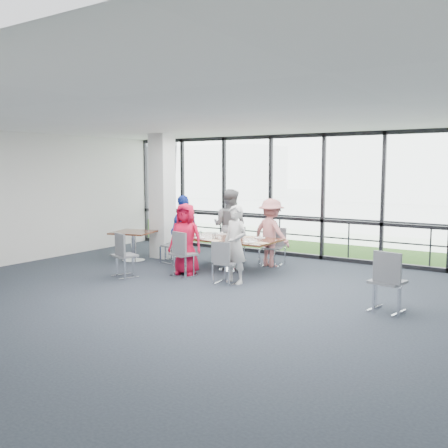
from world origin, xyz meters
The scene contains 39 objects.
floor centered at (0.00, 0.00, -0.01)m, with size 12.00×10.00×0.02m, color #222832.
ceiling centered at (0.00, 0.00, 3.20)m, with size 12.00×10.00×0.04m, color white.
wall_left centered at (-6.00, 0.00, 1.60)m, with size 0.10×10.00×3.20m, color silver.
curtain_wall_back centered at (0.00, 5.00, 1.60)m, with size 12.00×0.10×3.20m, color white.
structural_column centered at (-3.60, 3.00, 1.60)m, with size 0.50×0.50×3.20m, color white.
apron centered at (0.00, 10.00, -0.02)m, with size 80.00×70.00×0.02m, color gray.
grass_strip centered at (0.00, 8.00, 0.01)m, with size 80.00×5.00×0.01m, color #295F1A.
hangar_aux centered at (-18.00, 28.00, 2.00)m, with size 10.00×6.00×4.00m, color silver.
guard_rail centered at (0.00, 5.60, 0.50)m, with size 0.06×0.06×12.00m, color #2D2D33.
main_table centered at (-1.19, 2.54, 0.64)m, with size 2.16×1.21×0.75m.
side_table_left centered at (-3.86, 2.17, 0.64)m, with size 1.15×1.15×0.75m.
diner_near_left centered at (-1.83, 1.68, 0.78)m, with size 0.77×0.50×1.57m, color red.
diner_near_right centered at (-0.46, 1.55, 0.79)m, with size 0.58×0.42×1.59m, color silver.
diner_far_left centered at (-1.79, 3.41, 0.91)m, with size 0.88×0.54×1.81m, color slate.
diner_far_right centered at (-0.66, 3.48, 0.81)m, with size 1.04×0.54×1.61m, color #CA7775.
diner_end centered at (-2.55, 2.55, 0.84)m, with size 0.99×0.54×1.69m, color #1D37AB.
chair_main_nl centered at (-1.73, 1.48, 0.48)m, with size 0.47×0.47×0.96m, color slate, non-canonical shape.
chair_main_nr centered at (-0.57, 1.41, 0.42)m, with size 0.42×0.42×0.85m, color slate, non-canonical shape.
chair_main_fl centered at (-1.78, 3.55, 0.42)m, with size 0.41×0.41×0.84m, color slate, non-canonical shape.
chair_main_fr centered at (-0.66, 3.54, 0.44)m, with size 0.43×0.43×0.88m, color slate, non-canonical shape.
chair_main_end centered at (-2.88, 2.51, 0.43)m, with size 0.42×0.42×0.86m, color slate, non-canonical shape.
chair_spare_la centered at (-2.71, 0.69, 0.47)m, with size 0.46×0.46×0.95m, color slate, non-canonical shape.
chair_spare_lb centered at (-3.05, 2.92, 0.42)m, with size 0.41×0.41×0.85m, color slate, non-canonical shape.
chair_spare_r centered at (2.69, 1.18, 0.50)m, with size 0.49×0.49×1.00m, color slate, non-canonical shape.
plate_nl centered at (-1.78, 2.15, 0.76)m, with size 0.26×0.26×0.01m, color white.
plate_nr centered at (-0.52, 2.20, 0.76)m, with size 0.24×0.24×0.01m, color white.
plate_fl centered at (-1.71, 2.94, 0.76)m, with size 0.25×0.25×0.01m, color white.
plate_fr centered at (-0.64, 2.90, 0.76)m, with size 0.24×0.24×0.01m, color white.
plate_end centered at (-2.17, 2.54, 0.76)m, with size 0.24×0.24×0.01m, color white.
tumbler_a centered at (-1.44, 2.22, 0.83)m, with size 0.08×0.08×0.15m, color white.
tumbler_b centered at (-0.87, 2.31, 0.82)m, with size 0.07×0.07×0.14m, color white.
tumbler_c centered at (-1.15, 2.86, 0.82)m, with size 0.07×0.07×0.15m, color white.
tumbler_d centered at (-1.95, 2.39, 0.81)m, with size 0.06×0.06×0.13m, color white.
menu_a centered at (-1.29, 2.00, 0.75)m, with size 0.32×0.23×0.00m, color silver.
menu_b centered at (-0.25, 2.26, 0.75)m, with size 0.30×0.21×0.00m, color silver.
menu_c centered at (-0.96, 2.92, 0.75)m, with size 0.28×0.20×0.00m, color silver.
condiment_caddy centered at (-1.18, 2.64, 0.77)m, with size 0.10×0.07×0.04m, color black.
ketchup_bottle centered at (-1.12, 2.58, 0.84)m, with size 0.06×0.06×0.18m, color #AD1B15.
green_bottle centered at (-1.09, 2.60, 0.85)m, with size 0.05×0.05×0.20m, color #22793C.
Camera 1 is at (4.83, -6.91, 2.35)m, focal length 40.00 mm.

